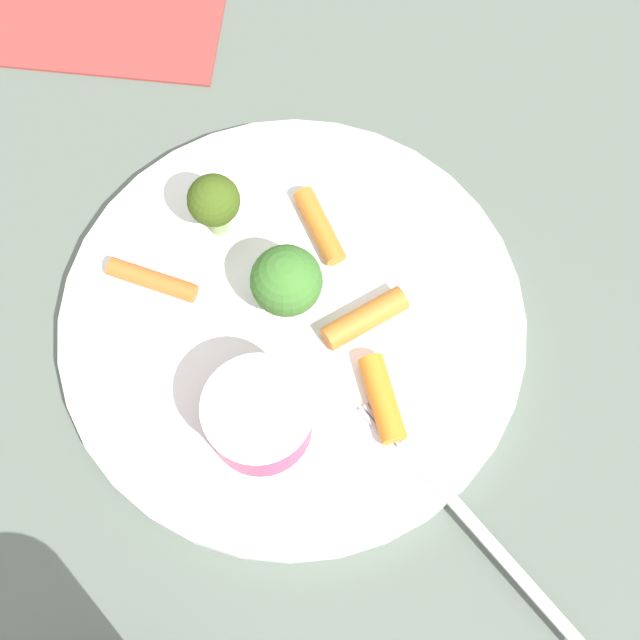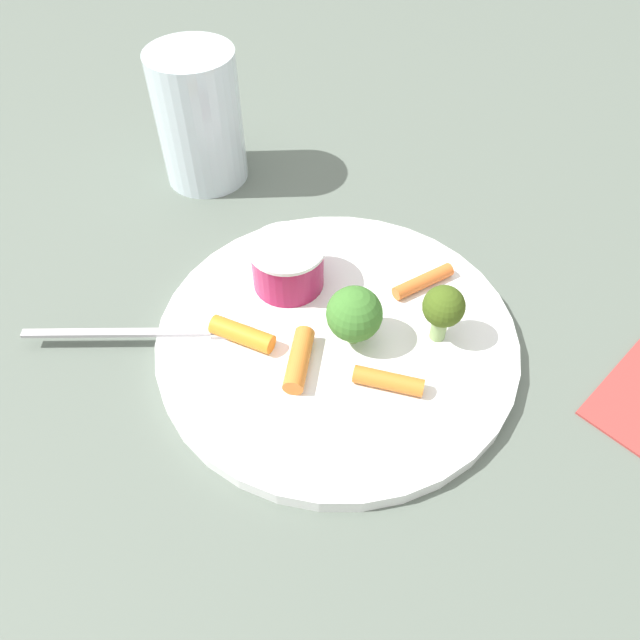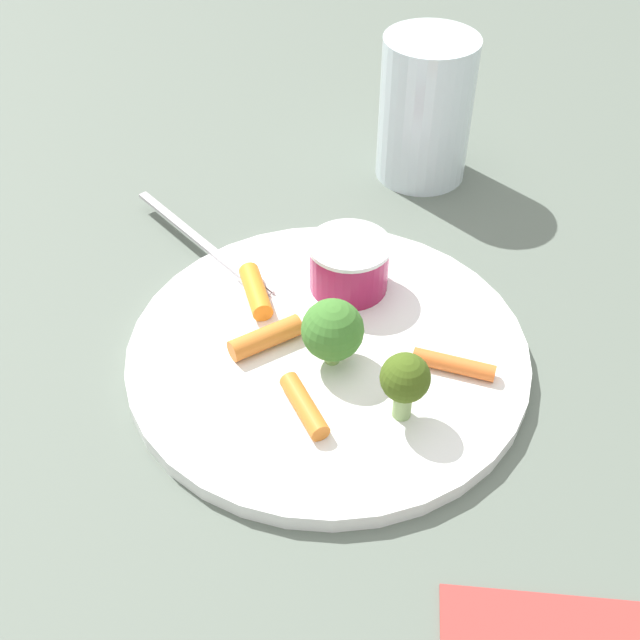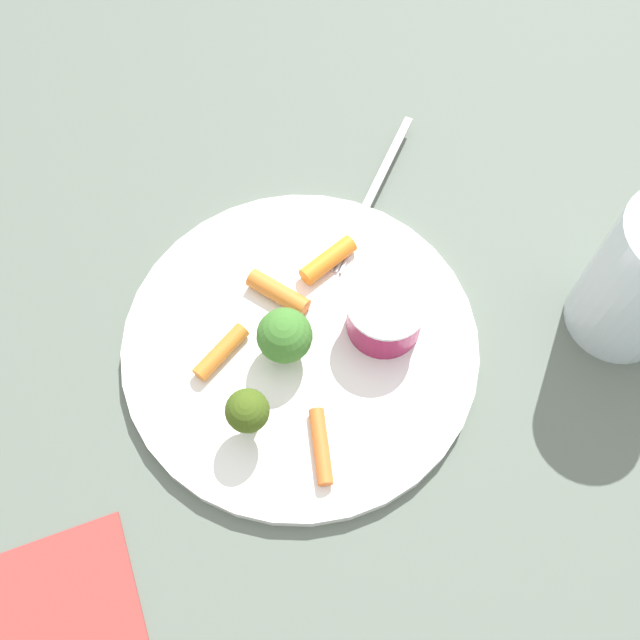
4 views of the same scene
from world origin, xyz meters
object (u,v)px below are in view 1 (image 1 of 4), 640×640
(sauce_cup, at_px, (259,417))
(fork, at_px, (467,517))
(plate, at_px, (292,324))
(carrot_stick_0, at_px, (320,226))
(carrot_stick_3, at_px, (152,280))
(carrot_stick_1, at_px, (365,318))
(broccoli_floret_0, at_px, (214,202))
(broccoli_floret_1, at_px, (280,282))
(carrot_stick_2, at_px, (382,399))

(sauce_cup, bearing_deg, fork, -35.45)
(plate, height_order, carrot_stick_0, carrot_stick_0)
(carrot_stick_3, bearing_deg, carrot_stick_1, -22.49)
(carrot_stick_0, xyz_separation_m, carrot_stick_1, (0.01, -0.06, 0.00))
(broccoli_floret_0, xyz_separation_m, broccoli_floret_1, (0.03, -0.05, -0.00))
(plate, xyz_separation_m, broccoli_floret_1, (-0.00, 0.01, 0.03))
(carrot_stick_0, xyz_separation_m, carrot_stick_3, (-0.10, -0.01, -0.00))
(sauce_cup, bearing_deg, broccoli_floret_0, 91.60)
(carrot_stick_2, height_order, fork, carrot_stick_2)
(broccoli_floret_0, bearing_deg, fork, -62.41)
(fork, bearing_deg, plate, 118.82)
(sauce_cup, height_order, fork, sauce_cup)
(carrot_stick_3, xyz_separation_m, fork, (0.14, -0.16, -0.00))
(carrot_stick_2, bearing_deg, broccoli_floret_1, 121.57)
(carrot_stick_3, bearing_deg, sauce_cup, -64.02)
(broccoli_floret_1, height_order, carrot_stick_2, broccoli_floret_1)
(broccoli_floret_0, distance_m, carrot_stick_2, 0.14)
(broccoli_floret_1, height_order, carrot_stick_0, broccoli_floret_1)
(sauce_cup, bearing_deg, broccoli_floret_1, 71.04)
(broccoli_floret_1, bearing_deg, sauce_cup, -108.96)
(sauce_cup, xyz_separation_m, carrot_stick_1, (0.07, 0.05, -0.01))
(sauce_cup, bearing_deg, carrot_stick_3, 115.98)
(plate, relative_size, carrot_stick_2, 5.53)
(broccoli_floret_0, height_order, fork, broccoli_floret_0)
(plate, relative_size, fork, 1.76)
(plate, distance_m, broccoli_floret_0, 0.08)
(carrot_stick_0, bearing_deg, plate, -116.57)
(broccoli_floret_1, bearing_deg, broccoli_floret_0, 117.29)
(plate, relative_size, carrot_stick_0, 5.52)
(sauce_cup, bearing_deg, plate, 64.17)
(broccoli_floret_1, distance_m, carrot_stick_2, 0.08)
(broccoli_floret_0, bearing_deg, sauce_cup, -88.40)
(carrot_stick_1, relative_size, fork, 0.33)
(broccoli_floret_0, relative_size, carrot_stick_0, 0.99)
(fork, bearing_deg, sauce_cup, 144.55)
(broccoli_floret_0, height_order, broccoli_floret_1, same)
(carrot_stick_1, xyz_separation_m, carrot_stick_3, (-0.11, 0.05, -0.00))
(broccoli_floret_0, relative_size, carrot_stick_1, 0.96)
(carrot_stick_1, xyz_separation_m, carrot_stick_2, (-0.00, -0.05, -0.00))
(carrot_stick_2, bearing_deg, carrot_stick_0, 96.82)
(carrot_stick_2, bearing_deg, plate, 124.63)
(plate, xyz_separation_m, sauce_cup, (-0.03, -0.06, 0.03))
(carrot_stick_3, bearing_deg, plate, -27.01)
(broccoli_floret_0, relative_size, carrot_stick_2, 1.00)
(carrot_stick_2, relative_size, carrot_stick_3, 0.91)
(broccoli_floret_1, relative_size, carrot_stick_0, 0.98)
(plate, distance_m, carrot_stick_2, 0.07)
(broccoli_floret_0, xyz_separation_m, carrot_stick_1, (0.07, -0.08, -0.02))
(carrot_stick_0, height_order, fork, carrot_stick_0)
(carrot_stick_0, relative_size, fork, 0.32)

